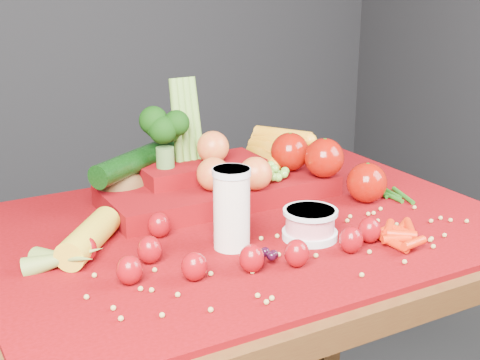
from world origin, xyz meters
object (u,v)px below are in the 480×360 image
produce_mound (233,172)px  milk_glass (232,206)px  table (245,270)px  yogurt_bowl (310,223)px

produce_mound → milk_glass: bearing=-119.4°
milk_glass → produce_mound: bearing=60.6°
table → milk_glass: (-0.08, -0.09, 0.19)m
milk_glass → yogurt_bowl: milk_glass is taller
milk_glass → produce_mound: size_ratio=0.25×
yogurt_bowl → produce_mound: 0.28m
milk_glass → yogurt_bowl: 0.17m
milk_glass → yogurt_bowl: bearing=-13.5°
produce_mound → table: bearing=-110.4°
table → produce_mound: size_ratio=1.80×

